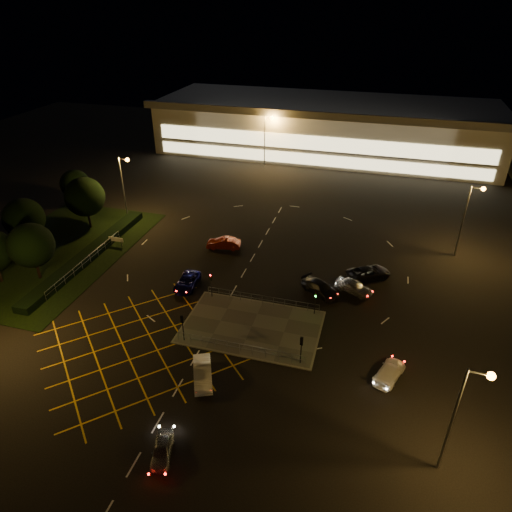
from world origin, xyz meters
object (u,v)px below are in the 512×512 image
(signal_nw, at_px, (211,280))
(car_left_blue, at_px, (187,282))
(car_queue_white, at_px, (203,373))
(car_near_silver, at_px, (162,449))
(car_east_grey, at_px, (369,273))
(car_far_dkgrey, at_px, (320,288))
(car_circ_red, at_px, (224,243))
(car_approach_white, at_px, (389,372))
(signal_ne, at_px, (316,297))
(car_right_silver, at_px, (354,287))
(signal_sw, at_px, (182,323))
(signal_se, at_px, (301,345))

(signal_nw, height_order, car_left_blue, signal_nw)
(car_queue_white, bearing_deg, car_near_silver, -114.36)
(car_east_grey, bearing_deg, car_near_silver, 122.47)
(car_left_blue, relative_size, car_far_dkgrey, 0.96)
(car_east_grey, bearing_deg, car_far_dkgrey, 100.42)
(car_far_dkgrey, bearing_deg, car_east_grey, -12.74)
(car_near_silver, height_order, car_far_dkgrey, car_far_dkgrey)
(car_circ_red, bearing_deg, car_queue_white, 4.90)
(car_far_dkgrey, bearing_deg, car_queue_white, -172.63)
(car_near_silver, relative_size, car_east_grey, 0.67)
(car_approach_white, bearing_deg, signal_nw, 0.65)
(signal_ne, xyz_separation_m, car_right_silver, (3.73, 5.56, -1.59))
(car_left_blue, height_order, car_right_silver, car_right_silver)
(car_near_silver, bearing_deg, car_left_blue, 92.61)
(signal_ne, xyz_separation_m, car_queue_white, (-8.20, -12.41, -1.61))
(signal_sw, bearing_deg, car_far_dkgrey, -134.42)
(car_near_silver, relative_size, car_approach_white, 0.81)
(signal_sw, bearing_deg, car_approach_white, -178.57)
(signal_nw, relative_size, car_far_dkgrey, 0.62)
(signal_ne, height_order, car_far_dkgrey, signal_ne)
(car_far_dkgrey, xyz_separation_m, car_approach_white, (8.21, -11.72, -0.08))
(car_circ_red, relative_size, car_east_grey, 0.85)
(car_circ_red, bearing_deg, signal_se, 26.77)
(signal_sw, bearing_deg, signal_nw, -90.00)
(signal_ne, bearing_deg, car_east_grey, 60.59)
(signal_nw, distance_m, signal_ne, 12.00)
(car_far_dkgrey, xyz_separation_m, car_circ_red, (-14.58, 7.24, 0.03))
(car_right_silver, distance_m, car_circ_red, 19.26)
(car_far_dkgrey, bearing_deg, car_left_blue, 134.42)
(signal_se, bearing_deg, car_east_grey, -106.82)
(car_queue_white, xyz_separation_m, car_circ_red, (-6.39, 23.89, 0.01))
(signal_se, xyz_separation_m, car_right_silver, (3.73, 13.55, -1.59))
(signal_nw, relative_size, car_approach_white, 0.70)
(signal_ne, bearing_deg, car_circ_red, 141.81)
(signal_se, height_order, car_left_blue, signal_se)
(signal_se, bearing_deg, car_right_silver, -105.41)
(car_circ_red, distance_m, car_approach_white, 29.65)
(car_left_blue, distance_m, car_circ_red, 10.29)
(car_near_silver, distance_m, car_east_grey, 32.75)
(signal_sw, xyz_separation_m, car_circ_red, (-2.60, 19.47, -1.60))
(car_queue_white, bearing_deg, signal_ne, 32.50)
(car_left_blue, bearing_deg, car_approach_white, -24.17)
(car_circ_red, relative_size, car_approach_white, 1.04)
(signal_se, bearing_deg, signal_ne, -90.00)
(car_right_silver, xyz_separation_m, car_approach_white, (4.46, -13.04, -0.12))
(signal_sw, relative_size, signal_nw, 1.00)
(signal_sw, relative_size, car_left_blue, 0.65)
(signal_nw, xyz_separation_m, car_left_blue, (-3.61, 1.25, -1.69))
(signal_nw, xyz_separation_m, car_near_silver, (3.75, -20.63, -1.74))
(car_circ_red, xyz_separation_m, car_east_grey, (19.80, -2.25, -0.01))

